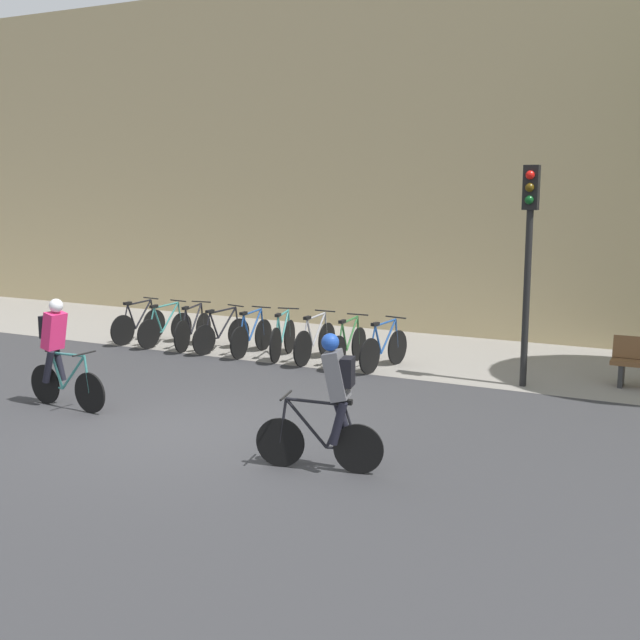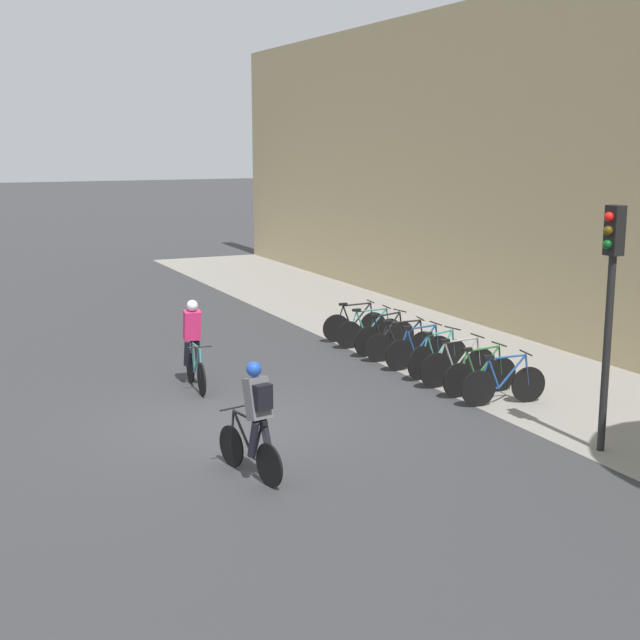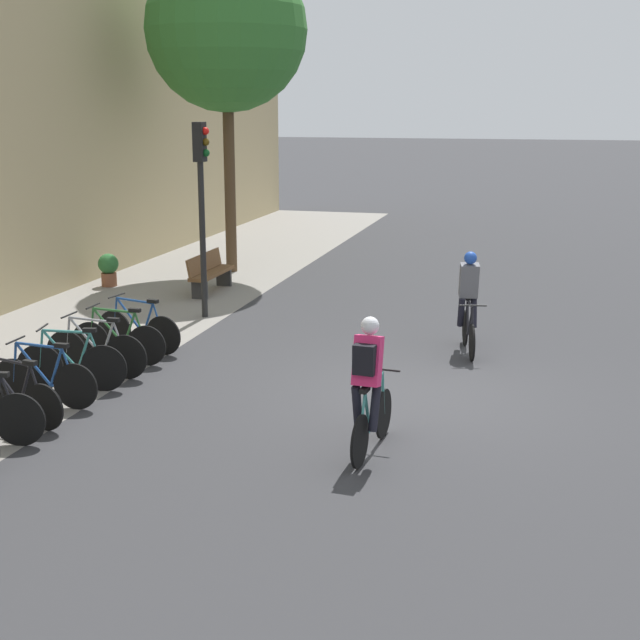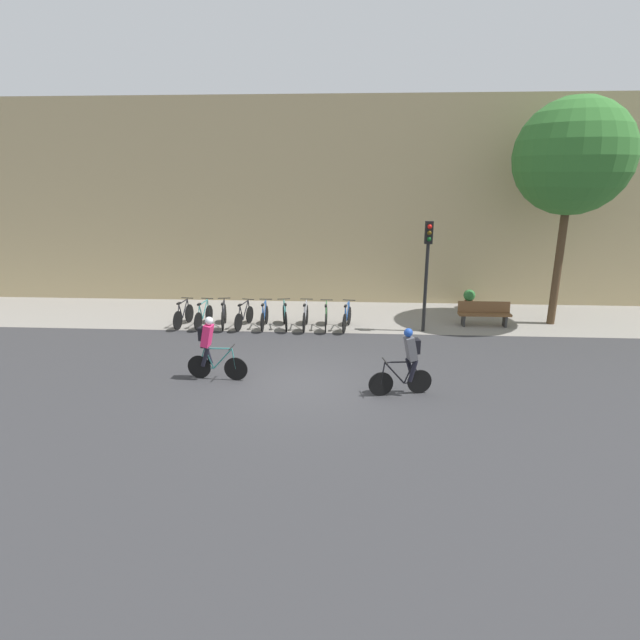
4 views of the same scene
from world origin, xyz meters
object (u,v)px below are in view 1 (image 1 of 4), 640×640
(parked_bike_1, at_px, (165,328))
(parked_bike_5, at_px, (283,338))
(parked_bike_0, at_px, (139,325))
(parked_bike_2, at_px, (193,330))
(parked_bike_6, at_px, (315,341))
(cyclist_pink, at_px, (58,349))
(traffic_light_pole, at_px, (529,236))
(parked_bike_8, at_px, (384,349))
(cyclist_grey, at_px, (332,398))
(parked_bike_4, at_px, (252,336))
(parked_bike_3, at_px, (222,333))
(parked_bike_7, at_px, (349,345))

(parked_bike_1, xyz_separation_m, parked_bike_5, (3.00, 0.00, 0.02))
(parked_bike_0, relative_size, parked_bike_5, 0.99)
(parked_bike_1, distance_m, parked_bike_5, 3.00)
(parked_bike_2, relative_size, parked_bike_6, 0.97)
(parked_bike_0, distance_m, parked_bike_2, 1.50)
(cyclist_pink, bearing_deg, parked_bike_5, 73.80)
(parked_bike_6, distance_m, traffic_light_pole, 4.79)
(parked_bike_8, bearing_deg, parked_bike_6, 180.00)
(parked_bike_2, height_order, traffic_light_pole, traffic_light_pole)
(cyclist_grey, distance_m, parked_bike_4, 7.19)
(parked_bike_3, height_order, traffic_light_pole, traffic_light_pole)
(parked_bike_1, height_order, parked_bike_5, parked_bike_5)
(parked_bike_1, height_order, parked_bike_7, parked_bike_7)
(cyclist_grey, bearing_deg, parked_bike_4, 129.51)
(parked_bike_1, bearing_deg, parked_bike_8, 0.01)
(cyclist_grey, bearing_deg, parked_bike_6, 118.94)
(parked_bike_3, relative_size, parked_bike_6, 0.95)
(cyclist_grey, relative_size, parked_bike_3, 1.06)
(parked_bike_6, bearing_deg, parked_bike_0, 179.99)
(parked_bike_1, relative_size, parked_bike_3, 1.02)
(cyclist_pink, bearing_deg, parked_bike_0, 115.91)
(parked_bike_1, distance_m, parked_bike_2, 0.75)
(parked_bike_2, xyz_separation_m, parked_bike_7, (3.75, -0.00, -0.01))
(parked_bike_3, bearing_deg, cyclist_pink, -88.85)
(cyclist_grey, xyz_separation_m, parked_bike_8, (-1.56, 5.53, -0.54))
(parked_bike_7, bearing_deg, parked_bike_1, -179.99)
(traffic_light_pole, bearing_deg, parked_bike_0, 179.07)
(cyclist_grey, height_order, traffic_light_pole, traffic_light_pole)
(parked_bike_5, distance_m, traffic_light_pole, 5.46)
(parked_bike_6, relative_size, parked_bike_8, 1.04)
(parked_bike_1, distance_m, parked_bike_3, 1.50)
(cyclist_pink, xyz_separation_m, parked_bike_8, (3.66, 4.84, -0.54))
(parked_bike_0, height_order, parked_bike_2, parked_bike_2)
(parked_bike_0, relative_size, parked_bike_7, 0.97)
(cyclist_grey, relative_size, parked_bike_7, 1.04)
(cyclist_grey, height_order, parked_bike_7, cyclist_grey)
(cyclist_pink, bearing_deg, parked_bike_7, 58.99)
(cyclist_grey, height_order, parked_bike_3, cyclist_grey)
(cyclist_grey, distance_m, parked_bike_5, 6.73)
(cyclist_pink, height_order, parked_bike_3, cyclist_pink)
(traffic_light_pole, bearing_deg, parked_bike_1, 178.99)
(parked_bike_5, height_order, parked_bike_8, parked_bike_5)
(cyclist_pink, xyz_separation_m, parked_bike_2, (-0.85, 4.84, -0.54))
(parked_bike_3, distance_m, parked_bike_6, 2.25)
(parked_bike_0, bearing_deg, parked_bike_6, -0.01)
(traffic_light_pole, bearing_deg, parked_bike_3, 178.76)
(cyclist_pink, distance_m, parked_bike_6, 5.32)
(cyclist_grey, xyz_separation_m, parked_bike_5, (-3.81, 5.53, -0.53))
(parked_bike_1, relative_size, parked_bike_4, 1.02)
(parked_bike_3, bearing_deg, traffic_light_pole, -1.24)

